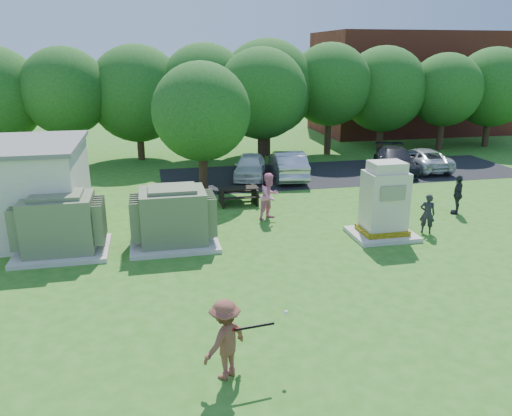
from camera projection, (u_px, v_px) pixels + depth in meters
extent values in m
plane|color=#2D6619|center=(286.00, 295.00, 13.78)|extent=(120.00, 120.00, 0.00)
cube|color=maroon|center=(410.00, 83.00, 41.39)|extent=(15.00, 8.00, 8.00)
cube|color=#232326|center=(343.00, 173.00, 27.78)|extent=(20.00, 6.00, 0.01)
cube|color=beige|center=(63.00, 251.00, 16.66)|extent=(3.00, 2.40, 0.15)
cube|color=#646F4F|center=(60.00, 223.00, 16.37)|extent=(2.20, 1.80, 1.80)
cube|color=#646F4F|center=(56.00, 195.00, 16.08)|extent=(1.60, 1.30, 0.12)
cube|color=#646F4F|center=(18.00, 225.00, 16.11)|extent=(0.32, 1.50, 1.35)
cube|color=#646F4F|center=(100.00, 220.00, 16.62)|extent=(0.32, 1.50, 1.35)
cube|color=beige|center=(175.00, 242.00, 17.40)|extent=(3.00, 2.40, 0.15)
cube|color=#5C6849|center=(173.00, 216.00, 17.11)|extent=(2.20, 1.80, 1.80)
cube|color=#5C6849|center=(172.00, 189.00, 16.82)|extent=(1.60, 1.30, 0.12)
cube|color=#5C6849|center=(135.00, 218.00, 16.85)|extent=(0.32, 1.50, 1.35)
cube|color=#5C6849|center=(210.00, 213.00, 17.35)|extent=(0.32, 1.50, 1.35)
cube|color=beige|center=(382.00, 234.00, 18.18)|extent=(2.27, 1.86, 0.15)
cube|color=yellow|center=(382.00, 230.00, 18.13)|extent=(1.60, 1.29, 0.19)
cube|color=beige|center=(384.00, 200.00, 17.79)|extent=(1.45, 1.14, 2.06)
cube|color=beige|center=(387.00, 167.00, 17.43)|extent=(1.19, 0.93, 0.36)
cube|color=gray|center=(393.00, 193.00, 17.11)|extent=(0.93, 0.04, 0.52)
cube|color=black|center=(238.00, 188.00, 21.89)|extent=(1.74, 0.68, 0.06)
cube|color=black|center=(236.00, 191.00, 22.47)|extent=(1.74, 0.24, 0.05)
cube|color=black|center=(240.00, 198.00, 21.48)|extent=(1.74, 0.24, 0.05)
cube|color=black|center=(221.00, 197.00, 21.84)|extent=(0.08, 1.31, 0.72)
cube|color=black|center=(255.00, 195.00, 22.14)|extent=(0.08, 1.31, 0.72)
imported|color=brown|center=(225.00, 339.00, 10.07)|extent=(1.27, 1.20, 1.73)
imported|color=black|center=(427.00, 214.00, 18.32)|extent=(0.65, 0.57, 1.49)
imported|color=pink|center=(270.00, 196.00, 19.82)|extent=(1.16, 1.11, 1.89)
imported|color=#27272C|center=(458.00, 195.00, 20.53)|extent=(0.90, 1.00, 1.63)
imported|color=white|center=(250.00, 166.00, 26.45)|extent=(2.50, 4.08, 1.30)
imported|color=#B2B2B7|center=(288.00, 165.00, 26.40)|extent=(2.07, 4.64, 1.48)
imported|color=black|center=(395.00, 160.00, 27.73)|extent=(3.17, 5.02, 1.36)
imported|color=silver|center=(420.00, 159.00, 28.39)|extent=(2.11, 4.47, 1.24)
cylinder|color=black|center=(254.00, 327.00, 10.03)|extent=(0.85, 0.15, 0.06)
cylinder|color=maroon|center=(236.00, 330.00, 9.92)|extent=(0.23, 0.09, 0.06)
sphere|color=white|center=(286.00, 312.00, 10.39)|extent=(0.09, 0.09, 0.09)
cylinder|color=#47301E|center=(0.00, 146.00, 29.14)|extent=(0.44, 0.44, 2.40)
cylinder|color=#47301E|center=(71.00, 142.00, 29.31)|extent=(0.44, 0.44, 2.80)
sphere|color=#235B1C|center=(65.00, 91.00, 28.45)|extent=(5.00, 5.00, 5.00)
cylinder|color=#47301E|center=(141.00, 141.00, 30.93)|extent=(0.44, 0.44, 2.30)
sphere|color=#235B1C|center=(137.00, 94.00, 30.07)|extent=(5.80, 5.80, 5.80)
cylinder|color=#47301E|center=(206.00, 138.00, 30.83)|extent=(0.44, 0.44, 2.70)
sphere|color=#235B1C|center=(205.00, 89.00, 29.95)|extent=(5.40, 5.40, 5.40)
cylinder|color=#47301E|center=(267.00, 136.00, 32.22)|extent=(0.44, 0.44, 2.50)
sphere|color=#235B1C|center=(267.00, 88.00, 31.31)|extent=(6.00, 6.00, 6.00)
cylinder|color=#47301E|center=(328.00, 132.00, 32.59)|extent=(0.44, 0.44, 2.90)
sphere|color=#235B1C|center=(330.00, 85.00, 31.69)|extent=(5.20, 5.20, 5.20)
cylinder|color=#47301E|center=(380.00, 132.00, 34.02)|extent=(0.44, 0.44, 2.40)
sphere|color=#235B1C|center=(383.00, 89.00, 33.16)|extent=(5.60, 5.60, 5.60)
cylinder|color=#47301E|center=(441.00, 131.00, 33.95)|extent=(0.44, 0.44, 2.60)
sphere|color=#235B1C|center=(445.00, 90.00, 33.13)|extent=(4.80, 4.80, 4.80)
cylinder|color=#47301E|center=(487.00, 129.00, 35.32)|extent=(0.44, 0.44, 2.50)
sphere|color=#235B1C|center=(493.00, 87.00, 34.47)|extent=(5.40, 5.40, 5.40)
cylinder|color=#47301E|center=(203.00, 166.00, 23.96)|extent=(0.44, 0.44, 2.40)
sphere|color=#235B1C|center=(201.00, 112.00, 23.19)|extent=(4.60, 4.60, 4.60)
cylinder|color=#47301E|center=(261.00, 143.00, 29.39)|extent=(0.44, 0.44, 2.60)
sphere|color=#235B1C|center=(262.00, 94.00, 28.54)|extent=(5.20, 5.20, 5.20)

